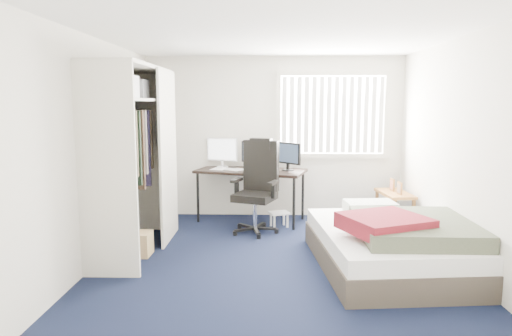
{
  "coord_description": "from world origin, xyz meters",
  "views": [
    {
      "loc": [
        -0.08,
        -5.07,
        1.78
      ],
      "look_at": [
        -0.23,
        0.4,
        1.0
      ],
      "focal_mm": 32.0,
      "sensor_mm": 36.0,
      "label": 1
    }
  ],
  "objects_px": {
    "nightstand": "(395,197)",
    "bed": "(393,243)",
    "desk": "(252,168)",
    "office_chair": "(257,196)"
  },
  "relations": [
    {
      "from": "nightstand",
      "to": "bed",
      "type": "relative_size",
      "value": 0.36
    },
    {
      "from": "nightstand",
      "to": "bed",
      "type": "bearing_deg",
      "value": -105.63
    },
    {
      "from": "nightstand",
      "to": "bed",
      "type": "distance_m",
      "value": 1.8
    },
    {
      "from": "desk",
      "to": "office_chair",
      "type": "relative_size",
      "value": 1.34
    },
    {
      "from": "nightstand",
      "to": "office_chair",
      "type": "bearing_deg",
      "value": -171.09
    },
    {
      "from": "bed",
      "to": "office_chair",
      "type": "bearing_deg",
      "value": 136.73
    },
    {
      "from": "nightstand",
      "to": "bed",
      "type": "height_order",
      "value": "nightstand"
    },
    {
      "from": "desk",
      "to": "office_chair",
      "type": "distance_m",
      "value": 0.68
    },
    {
      "from": "office_chair",
      "to": "nightstand",
      "type": "height_order",
      "value": "office_chair"
    },
    {
      "from": "desk",
      "to": "office_chair",
      "type": "xyz_separation_m",
      "value": [
        0.1,
        -0.6,
        -0.31
      ]
    }
  ]
}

